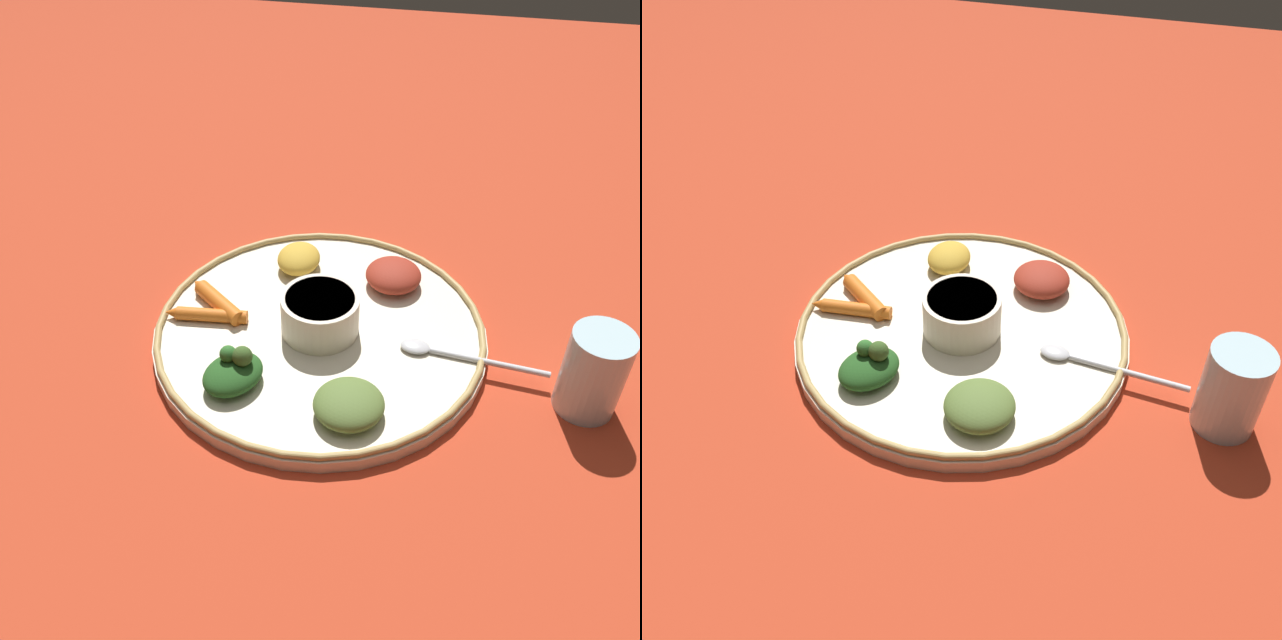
# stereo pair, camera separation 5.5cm
# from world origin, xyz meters

# --- Properties ---
(ground_plane) EXTENTS (2.40, 2.40, 0.00)m
(ground_plane) POSITION_xyz_m (0.00, 0.00, 0.00)
(ground_plane) COLOR #B7381E
(platter) EXTENTS (0.39, 0.39, 0.02)m
(platter) POSITION_xyz_m (0.00, 0.00, 0.01)
(platter) COLOR beige
(platter) RESTS_ON ground_plane
(platter_rim) EXTENTS (0.39, 0.39, 0.01)m
(platter_rim) POSITION_xyz_m (0.00, 0.00, 0.02)
(platter_rim) COLOR tan
(platter_rim) RESTS_ON platter
(center_bowl) EXTENTS (0.09, 0.09, 0.05)m
(center_bowl) POSITION_xyz_m (0.00, 0.00, 0.04)
(center_bowl) COLOR beige
(center_bowl) RESTS_ON platter
(spoon) EXTENTS (0.17, 0.03, 0.01)m
(spoon) POSITION_xyz_m (0.15, -0.02, 0.02)
(spoon) COLOR silver
(spoon) RESTS_ON platter
(greens_pile) EXTENTS (0.09, 0.09, 0.05)m
(greens_pile) POSITION_xyz_m (-0.07, -0.10, 0.03)
(greens_pile) COLOR #23511E
(greens_pile) RESTS_ON platter
(carrot_near_spoon) EXTENTS (0.09, 0.07, 0.02)m
(carrot_near_spoon) POSITION_xyz_m (-0.13, 0.02, 0.03)
(carrot_near_spoon) COLOR orange
(carrot_near_spoon) RESTS_ON platter
(carrot_outer) EXTENTS (0.10, 0.02, 0.02)m
(carrot_outer) POSITION_xyz_m (-0.14, -0.01, 0.02)
(carrot_outer) COLOR orange
(carrot_outer) RESTS_ON platter
(mound_lentil_yellow) EXTENTS (0.06, 0.07, 0.03)m
(mound_lentil_yellow) POSITION_xyz_m (-0.05, 0.11, 0.03)
(mound_lentil_yellow) COLOR gold
(mound_lentil_yellow) RESTS_ON platter
(mound_collards) EXTENTS (0.10, 0.10, 0.03)m
(mound_collards) POSITION_xyz_m (0.05, -0.12, 0.03)
(mound_collards) COLOR #567033
(mound_collards) RESTS_ON platter
(mound_beet) EXTENTS (0.09, 0.09, 0.03)m
(mound_beet) POSITION_xyz_m (0.07, 0.10, 0.03)
(mound_beet) COLOR maroon
(mound_beet) RESTS_ON platter
(drinking_glass) EXTENTS (0.06, 0.06, 0.10)m
(drinking_glass) POSITION_xyz_m (0.30, -0.05, 0.04)
(drinking_glass) COLOR silver
(drinking_glass) RESTS_ON ground_plane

